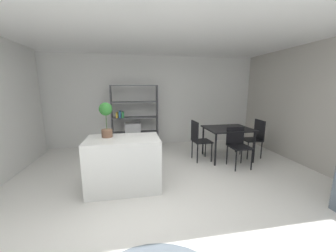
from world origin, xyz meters
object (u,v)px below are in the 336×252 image
(dining_chair_island_side, at_px, (198,137))
(dining_chair_window_side, at_px, (255,135))
(dining_table, at_px, (228,131))
(potted_plant_on_island, at_px, (106,116))
(open_bookshelf, at_px, (133,121))
(dining_chair_near, at_px, (238,143))
(kitchen_island, at_px, (124,163))

(dining_chair_island_side, bearing_deg, dining_chair_window_side, -93.12)
(dining_table, xyz_separation_m, dining_chair_island_side, (-0.76, -0.01, -0.12))
(potted_plant_on_island, height_order, dining_table, potted_plant_on_island)
(potted_plant_on_island, distance_m, open_bookshelf, 2.33)
(open_bookshelf, bearing_deg, potted_plant_on_island, -101.51)
(potted_plant_on_island, xyz_separation_m, dining_table, (2.74, 0.93, -0.57))
(dining_chair_near, bearing_deg, dining_chair_island_side, 147.73)
(dining_chair_near, bearing_deg, dining_table, 89.63)
(dining_table, xyz_separation_m, dining_chair_window_side, (0.76, -0.00, -0.14))
(open_bookshelf, height_order, dining_table, open_bookshelf)
(potted_plant_on_island, relative_size, open_bookshelf, 0.33)
(kitchen_island, distance_m, dining_chair_window_side, 3.41)
(dining_table, distance_m, dining_chair_island_side, 0.77)
(dining_table, distance_m, dining_chair_window_side, 0.78)
(kitchen_island, distance_m, dining_chair_near, 2.54)
(kitchen_island, bearing_deg, dining_chair_near, 13.07)
(kitchen_island, xyz_separation_m, dining_chair_near, (2.48, 0.57, 0.08))
(kitchen_island, height_order, dining_chair_near, kitchen_island)
(dining_chair_window_side, bearing_deg, dining_table, -87.64)
(potted_plant_on_island, bearing_deg, dining_chair_near, 9.28)
(dining_chair_window_side, xyz_separation_m, dining_chair_near, (-0.76, -0.48, -0.02))
(dining_table, height_order, dining_chair_island_side, dining_chair_island_side)
(kitchen_island, height_order, open_bookshelf, open_bookshelf)
(kitchen_island, relative_size, dining_table, 1.13)
(open_bookshelf, height_order, dining_chair_window_side, open_bookshelf)
(dining_table, distance_m, dining_chair_near, 0.51)
(dining_table, bearing_deg, dining_chair_island_side, -179.59)
(dining_table, bearing_deg, potted_plant_on_island, -161.30)
(kitchen_island, relative_size, potted_plant_on_island, 2.06)
(open_bookshelf, xyz_separation_m, dining_chair_near, (2.29, -1.78, -0.27))
(potted_plant_on_island, distance_m, dining_table, 2.95)
(dining_chair_island_side, bearing_deg, dining_table, -92.73)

